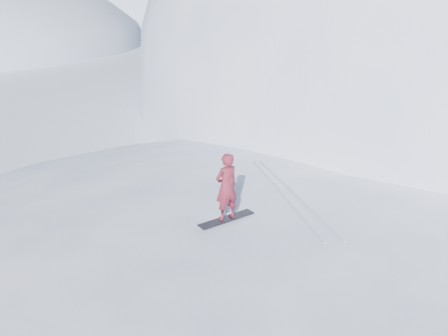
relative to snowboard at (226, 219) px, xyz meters
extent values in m
ellipsoid|color=white|center=(4.30, -0.24, -2.41)|extent=(36.00, 28.00, 4.80)
ellipsoid|color=white|center=(13.30, 16.76, -2.41)|extent=(28.00, 24.00, 18.00)
ellipsoid|color=white|center=(-36.70, 106.76, -2.41)|extent=(140.00, 90.00, 36.00)
ellipsoid|color=white|center=(1.30, 2.76, -2.41)|extent=(7.00, 6.30, 1.00)
cube|color=black|center=(0.00, 0.00, 0.00)|extent=(1.59, 1.15, 0.03)
imported|color=maroon|center=(0.00, 0.00, 0.94)|extent=(0.81, 0.73, 1.86)
cube|color=silver|center=(1.80, 1.52, 0.01)|extent=(1.10, 5.92, 0.04)
cube|color=silver|center=(2.17, 1.52, 0.01)|extent=(1.39, 5.86, 0.04)
camera|label=1|loc=(-0.83, -12.00, 6.13)|focal=40.00mm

